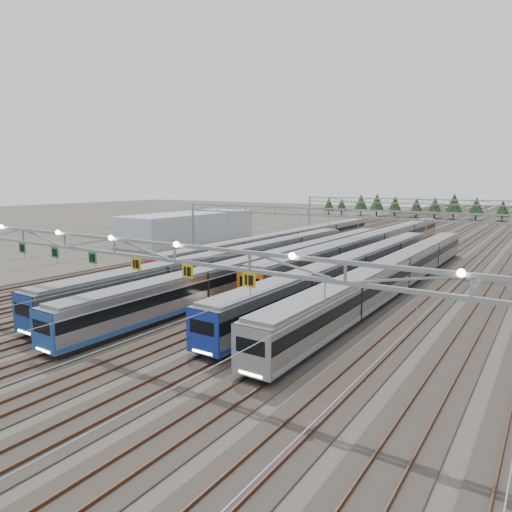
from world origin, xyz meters
The scene contains 13 objects.
ground centered at (0.00, 0.00, 0.00)m, with size 400.00×400.00×0.00m, color #47423A.
track_bed centered at (0.00, 100.00, 1.49)m, with size 54.00×260.00×5.42m.
train_a centered at (-11.25, 45.13, 1.98)m, with size 2.66×61.79×3.46m.
train_b centered at (-6.75, 24.14, 2.03)m, with size 2.73×54.43×3.55m.
train_c centered at (-2.25, 26.70, 1.92)m, with size 2.56×62.18×3.33m.
train_d centered at (2.25, 47.34, 2.14)m, with size 2.90×68.54×3.78m.
train_e centered at (6.75, 27.14, 2.02)m, with size 2.71×52.23×3.53m.
train_f centered at (11.25, 28.12, 2.01)m, with size 2.70×56.41×3.51m.
gantry_near centered at (-0.05, -0.12, 7.09)m, with size 56.36×0.61×8.08m.
gantry_mid centered at (0.00, 40.00, 6.39)m, with size 56.36×0.36×8.00m.
gantry_far centered at (0.00, 85.00, 6.39)m, with size 56.36×0.36×8.00m.
west_shed centered at (-35.80, 47.75, 2.78)m, with size 10.00×30.00×5.55m, color #AABECA.
treeline centered at (5.40, 132.55, 4.23)m, with size 106.40×5.60×7.02m.
Camera 1 is at (25.09, -20.41, 11.63)m, focal length 32.00 mm.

